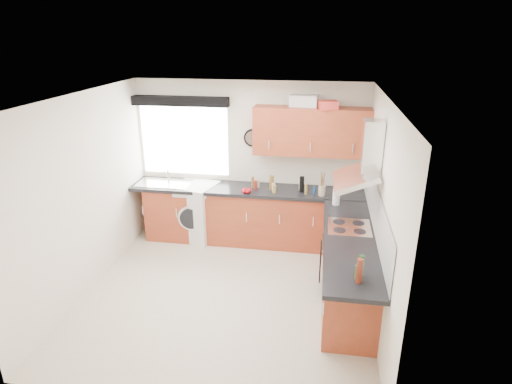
% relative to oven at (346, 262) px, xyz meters
% --- Properties ---
extents(ground_plane, '(3.60, 3.60, 0.00)m').
position_rel_oven_xyz_m(ground_plane, '(-1.50, -0.30, -0.42)').
color(ground_plane, beige).
extents(ceiling, '(3.60, 3.60, 0.02)m').
position_rel_oven_xyz_m(ceiling, '(-1.50, -0.30, 2.08)').
color(ceiling, white).
rests_on(ceiling, wall_back).
extents(wall_back, '(3.60, 0.02, 2.50)m').
position_rel_oven_xyz_m(wall_back, '(-1.50, 1.50, 0.82)').
color(wall_back, silver).
rests_on(wall_back, ground_plane).
extents(wall_front, '(3.60, 0.02, 2.50)m').
position_rel_oven_xyz_m(wall_front, '(-1.50, -2.10, 0.82)').
color(wall_front, silver).
rests_on(wall_front, ground_plane).
extents(wall_left, '(0.02, 3.60, 2.50)m').
position_rel_oven_xyz_m(wall_left, '(-3.30, -0.30, 0.82)').
color(wall_left, silver).
rests_on(wall_left, ground_plane).
extents(wall_right, '(0.02, 3.60, 2.50)m').
position_rel_oven_xyz_m(wall_right, '(0.30, -0.30, 0.82)').
color(wall_right, silver).
rests_on(wall_right, ground_plane).
extents(window, '(1.40, 0.02, 1.10)m').
position_rel_oven_xyz_m(window, '(-2.55, 1.49, 1.12)').
color(window, silver).
rests_on(window, wall_back).
extents(window_blind, '(1.50, 0.18, 0.14)m').
position_rel_oven_xyz_m(window_blind, '(-2.55, 1.40, 1.76)').
color(window_blind, black).
rests_on(window_blind, wall_back).
extents(splashback, '(0.01, 3.00, 0.54)m').
position_rel_oven_xyz_m(splashback, '(0.29, 0.00, 0.75)').
color(splashback, white).
rests_on(splashback, wall_right).
extents(base_cab_back, '(3.00, 0.58, 0.86)m').
position_rel_oven_xyz_m(base_cab_back, '(-1.60, 1.21, 0.01)').
color(base_cab_back, maroon).
rests_on(base_cab_back, ground_plane).
extents(base_cab_corner, '(0.60, 0.60, 0.86)m').
position_rel_oven_xyz_m(base_cab_corner, '(0.00, 1.20, 0.01)').
color(base_cab_corner, maroon).
rests_on(base_cab_corner, ground_plane).
extents(base_cab_right, '(0.58, 2.10, 0.86)m').
position_rel_oven_xyz_m(base_cab_right, '(0.01, -0.15, 0.01)').
color(base_cab_right, maroon).
rests_on(base_cab_right, ground_plane).
extents(worktop_back, '(3.60, 0.62, 0.05)m').
position_rel_oven_xyz_m(worktop_back, '(-1.50, 1.20, 0.46)').
color(worktop_back, black).
rests_on(worktop_back, base_cab_back).
extents(worktop_right, '(0.62, 2.42, 0.05)m').
position_rel_oven_xyz_m(worktop_right, '(0.00, -0.30, 0.46)').
color(worktop_right, black).
rests_on(worktop_right, base_cab_right).
extents(sink, '(0.84, 0.46, 0.10)m').
position_rel_oven_xyz_m(sink, '(-2.83, 1.20, 0.52)').
color(sink, silver).
rests_on(sink, worktop_back).
extents(oven, '(0.56, 0.58, 0.85)m').
position_rel_oven_xyz_m(oven, '(0.00, 0.00, 0.00)').
color(oven, black).
rests_on(oven, ground_plane).
extents(hob_plate, '(0.52, 0.52, 0.01)m').
position_rel_oven_xyz_m(hob_plate, '(0.00, 0.00, 0.49)').
color(hob_plate, silver).
rests_on(hob_plate, worktop_right).
extents(extractor_hood, '(0.52, 0.78, 0.66)m').
position_rel_oven_xyz_m(extractor_hood, '(0.10, -0.00, 1.34)').
color(extractor_hood, silver).
rests_on(extractor_hood, wall_right).
extents(upper_cabinets, '(1.70, 0.35, 0.70)m').
position_rel_oven_xyz_m(upper_cabinets, '(-0.55, 1.32, 1.38)').
color(upper_cabinets, maroon).
rests_on(upper_cabinets, wall_back).
extents(washing_machine, '(0.76, 0.74, 0.91)m').
position_rel_oven_xyz_m(washing_machine, '(-2.34, 1.22, 0.03)').
color(washing_machine, silver).
rests_on(washing_machine, ground_plane).
extents(wall_clock, '(0.28, 0.04, 0.28)m').
position_rel_oven_xyz_m(wall_clock, '(-1.45, 1.46, 1.21)').
color(wall_clock, black).
rests_on(wall_clock, wall_back).
extents(casserole, '(0.43, 0.33, 0.16)m').
position_rel_oven_xyz_m(casserole, '(-0.67, 1.42, 1.81)').
color(casserole, silver).
rests_on(casserole, upper_cabinets).
extents(storage_box, '(0.29, 0.26, 0.12)m').
position_rel_oven_xyz_m(storage_box, '(-0.33, 1.22, 1.78)').
color(storage_box, red).
rests_on(storage_box, upper_cabinets).
extents(utensil_pot, '(0.13, 0.13, 0.15)m').
position_rel_oven_xyz_m(utensil_pot, '(-0.35, 1.05, 0.56)').
color(utensil_pot, gray).
rests_on(utensil_pot, worktop_back).
extents(kitchen_roll, '(0.12, 0.12, 0.22)m').
position_rel_oven_xyz_m(kitchen_roll, '(-0.15, 0.73, 0.59)').
color(kitchen_roll, silver).
rests_on(kitchen_roll, worktop_right).
extents(tomato_cluster, '(0.16, 0.16, 0.06)m').
position_rel_oven_xyz_m(tomato_cluster, '(-1.47, 1.00, 0.52)').
color(tomato_cluster, '#A3090F').
rests_on(tomato_cluster, worktop_back).
extents(jar_0, '(0.07, 0.07, 0.22)m').
position_rel_oven_xyz_m(jar_0, '(-1.11, 1.19, 0.60)').
color(jar_0, brown).
rests_on(jar_0, worktop_back).
extents(jar_1, '(0.05, 0.05, 0.13)m').
position_rel_oven_xyz_m(jar_1, '(-1.07, 1.10, 0.55)').
color(jar_1, '#BBAFA0').
rests_on(jar_1, worktop_back).
extents(jar_2, '(0.06, 0.06, 0.14)m').
position_rel_oven_xyz_m(jar_2, '(-1.35, 1.14, 0.56)').
color(jar_2, maroon).
rests_on(jar_2, worktop_back).
extents(jar_3, '(0.07, 0.07, 0.24)m').
position_rel_oven_xyz_m(jar_3, '(-0.65, 1.16, 0.61)').
color(jar_3, black).
rests_on(jar_3, worktop_back).
extents(jar_4, '(0.04, 0.04, 0.11)m').
position_rel_oven_xyz_m(jar_4, '(-0.46, 1.11, 0.54)').
color(jar_4, navy).
rests_on(jar_4, worktop_back).
extents(jar_5, '(0.04, 0.04, 0.12)m').
position_rel_oven_xyz_m(jar_5, '(-1.32, 1.25, 0.55)').
color(jar_5, '#AA9E91').
rests_on(jar_5, worktop_back).
extents(jar_6, '(0.07, 0.07, 0.20)m').
position_rel_oven_xyz_m(jar_6, '(-0.66, 1.22, 0.58)').
color(jar_6, '#BEB2A2').
rests_on(jar_6, worktop_back).
extents(jar_7, '(0.04, 0.04, 0.16)m').
position_rel_oven_xyz_m(jar_7, '(-0.58, 1.06, 0.56)').
color(jar_7, olive).
rests_on(jar_7, worktop_back).
extents(jar_8, '(0.05, 0.05, 0.13)m').
position_rel_oven_xyz_m(jar_8, '(-1.05, 1.05, 0.55)').
color(jar_8, olive).
rests_on(jar_8, worktop_back).
extents(jar_9, '(0.04, 0.04, 0.18)m').
position_rel_oven_xyz_m(jar_9, '(-1.40, 1.21, 0.57)').
color(jar_9, brown).
rests_on(jar_9, worktop_back).
extents(bottle_0, '(0.06, 0.06, 0.15)m').
position_rel_oven_xyz_m(bottle_0, '(0.02, -1.17, 0.56)').
color(bottle_0, '#1B3C15').
rests_on(bottle_0, worktop_right).
extents(bottle_1, '(0.05, 0.05, 0.23)m').
position_rel_oven_xyz_m(bottle_1, '(0.06, -1.11, 0.60)').
color(bottle_1, '#18431E').
rests_on(bottle_1, worktop_right).
extents(bottle_2, '(0.06, 0.06, 0.21)m').
position_rel_oven_xyz_m(bottle_2, '(0.03, -1.22, 0.59)').
color(bottle_2, brown).
rests_on(bottle_2, worktop_right).
extents(bottle_3, '(0.06, 0.06, 0.26)m').
position_rel_oven_xyz_m(bottle_3, '(0.03, -1.23, 0.61)').
color(bottle_3, maroon).
rests_on(bottle_3, worktop_right).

